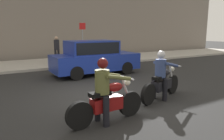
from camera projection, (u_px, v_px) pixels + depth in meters
name	position (u px, v px, depth m)	size (l,w,h in m)	color
ground_plane	(104.00, 95.00, 7.31)	(80.00, 80.00, 0.00)	#242424
sidewalk_slab	(47.00, 63.00, 14.09)	(40.00, 4.40, 0.14)	#A8A399
motorcycle_with_rider_olive	(106.00, 96.00, 5.04)	(2.08, 0.70, 1.57)	black
motorcycle_with_rider_denim_blue	(162.00, 79.00, 6.85)	(2.17, 0.94, 1.58)	black
parked_sedan_cobalt_blue	(94.00, 57.00, 10.72)	(4.36, 1.82, 1.72)	navy
street_sign_post	(83.00, 38.00, 14.58)	(0.44, 0.08, 2.62)	gray
pedestrian_bystander	(57.00, 48.00, 13.43)	(0.34, 0.34, 1.71)	black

